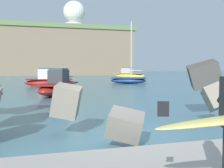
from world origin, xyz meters
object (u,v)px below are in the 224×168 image
Objects in this scene: boat_mid_left at (58,78)px; mooring_buoy_inner at (50,80)px; boat_near_right at (129,75)px; boat_near_centre at (49,81)px; radar_dome at (74,16)px; boat_mid_centre at (129,80)px; boat_far_left at (57,87)px.

boat_mid_left reaches higher than mooring_buoy_inner.
boat_mid_left is at bearing -152.33° from boat_near_right.
boat_near_right is 15.21m from mooring_buoy_inner.
boat_near_centre is 11.72× the size of mooring_buoy_inner.
boat_near_centre is 0.48× the size of radar_dome.
mooring_buoy_inner is 0.04× the size of radar_dome.
radar_dome is (-1.81, 48.45, 19.10)m from boat_near_right.
mooring_buoy_inner is 58.19m from radar_dome.
boat_near_centre is 10.53m from boat_mid_centre.
boat_near_centre is at bearing -161.20° from boat_mid_centre.
radar_dome reaches higher than mooring_buoy_inner.
boat_mid_left is 0.45× the size of radar_dome.
boat_near_centre is at bearing -101.03° from boat_mid_left.
boat_mid_left is at bearing 83.64° from boat_far_left.
mooring_buoy_inner is (-8.85, 9.70, -0.23)m from boat_mid_centre.
boat_mid_left is at bearing 78.97° from boat_near_centre.
boat_mid_left is at bearing 136.03° from boat_mid_centre.
boat_near_right is (15.52, 17.97, 0.11)m from boat_near_centre.
mooring_buoy_inner is at bearing -161.31° from boat_near_right.
boat_near_right reaches higher than mooring_buoy_inner.
boat_far_left is at bearing -100.33° from radar_dome.
boat_near_right is 0.59× the size of radar_dome.
boat_far_left is 12.03× the size of mooring_buoy_inner.
boat_near_centre is 0.67× the size of boat_mid_centre.
radar_dome is (11.58, 55.47, 19.23)m from boat_mid_left.
boat_near_right reaches higher than boat_far_left.
boat_near_right is 14.44× the size of mooring_buoy_inner.
mooring_buoy_inner is at bearing 85.14° from boat_near_centre.
boat_far_left is at bearing -127.81° from boat_mid_centre.
boat_near_centre is 1.08× the size of boat_mid_left.
boat_mid_left is 2.40m from mooring_buoy_inner.
mooring_buoy_inner is at bearing 115.40° from boat_mid_left.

